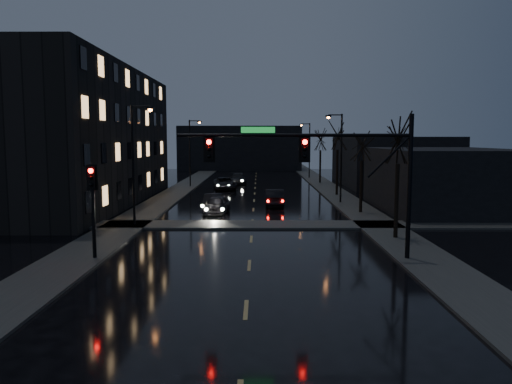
{
  "coord_description": "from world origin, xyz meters",
  "views": [
    {
      "loc": [
        0.44,
        -14.59,
        5.87
      ],
      "look_at": [
        0.3,
        10.02,
        3.2
      ],
      "focal_mm": 35.0,
      "sensor_mm": 36.0,
      "label": 1
    }
  ],
  "objects_px": {
    "oncoming_car_b": "(213,202)",
    "oncoming_car_d": "(238,179)",
    "oncoming_car_c": "(225,183)",
    "lead_car": "(274,198)",
    "oncoming_car_a": "(217,205)"
  },
  "relations": [
    {
      "from": "oncoming_car_d",
      "to": "lead_car",
      "type": "distance_m",
      "value": 20.91
    },
    {
      "from": "oncoming_car_a",
      "to": "oncoming_car_b",
      "type": "bearing_deg",
      "value": 111.07
    },
    {
      "from": "oncoming_car_b",
      "to": "oncoming_car_c",
      "type": "distance_m",
      "value": 16.32
    },
    {
      "from": "oncoming_car_b",
      "to": "oncoming_car_d",
      "type": "xyz_separation_m",
      "value": [
        1.1,
        23.1,
        0.02
      ]
    },
    {
      "from": "oncoming_car_a",
      "to": "oncoming_car_d",
      "type": "relative_size",
      "value": 0.86
    },
    {
      "from": "oncoming_car_a",
      "to": "oncoming_car_d",
      "type": "xyz_separation_m",
      "value": [
        0.61,
        24.97,
        -0.01
      ]
    },
    {
      "from": "oncoming_car_a",
      "to": "oncoming_car_c",
      "type": "xyz_separation_m",
      "value": [
        -0.63,
        18.19,
        0.02
      ]
    },
    {
      "from": "oncoming_car_b",
      "to": "oncoming_car_c",
      "type": "height_order",
      "value": "oncoming_car_c"
    },
    {
      "from": "oncoming_car_b",
      "to": "lead_car",
      "type": "height_order",
      "value": "lead_car"
    },
    {
      "from": "oncoming_car_c",
      "to": "oncoming_car_d",
      "type": "height_order",
      "value": "oncoming_car_c"
    },
    {
      "from": "oncoming_car_b",
      "to": "oncoming_car_d",
      "type": "relative_size",
      "value": 0.85
    },
    {
      "from": "oncoming_car_a",
      "to": "lead_car",
      "type": "distance_m",
      "value": 6.42
    },
    {
      "from": "oncoming_car_b",
      "to": "oncoming_car_d",
      "type": "height_order",
      "value": "oncoming_car_d"
    },
    {
      "from": "oncoming_car_d",
      "to": "lead_car",
      "type": "bearing_deg",
      "value": -84.81
    },
    {
      "from": "oncoming_car_a",
      "to": "oncoming_car_c",
      "type": "bearing_deg",
      "value": 98.41
    }
  ]
}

